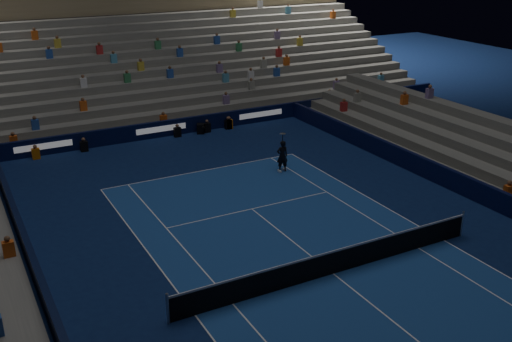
% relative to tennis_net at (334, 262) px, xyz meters
% --- Properties ---
extents(ground, '(90.00, 90.00, 0.00)m').
position_rel_tennis_net_xyz_m(ground, '(0.00, 0.00, -0.50)').
color(ground, '#0C1B48').
rests_on(ground, ground).
extents(court_surface, '(10.97, 23.77, 0.01)m').
position_rel_tennis_net_xyz_m(court_surface, '(0.00, 0.00, -0.50)').
color(court_surface, navy).
rests_on(court_surface, ground).
extents(sponsor_barrier_far, '(44.00, 0.25, 1.00)m').
position_rel_tennis_net_xyz_m(sponsor_barrier_far, '(0.00, 18.50, -0.00)').
color(sponsor_barrier_far, black).
rests_on(sponsor_barrier_far, ground).
extents(sponsor_barrier_west, '(0.25, 37.00, 1.00)m').
position_rel_tennis_net_xyz_m(sponsor_barrier_west, '(-9.70, 0.00, -0.00)').
color(sponsor_barrier_west, black).
rests_on(sponsor_barrier_west, ground).
extents(grandstand_main, '(44.00, 15.20, 11.20)m').
position_rel_tennis_net_xyz_m(grandstand_main, '(0.00, 27.90, 2.87)').
color(grandstand_main, slate).
rests_on(grandstand_main, ground).
extents(tennis_net, '(12.90, 0.10, 1.10)m').
position_rel_tennis_net_xyz_m(tennis_net, '(0.00, 0.00, 0.00)').
color(tennis_net, '#B2B2B7').
rests_on(tennis_net, ground).
extents(tennis_player, '(0.67, 0.49, 1.70)m').
position_rel_tennis_net_xyz_m(tennis_player, '(3.63, 9.86, 0.35)').
color(tennis_player, black).
rests_on(tennis_player, ground).
extents(broadcast_camera, '(0.63, 0.99, 0.61)m').
position_rel_tennis_net_xyz_m(broadcast_camera, '(2.46, 17.98, -0.19)').
color(broadcast_camera, black).
rests_on(broadcast_camera, ground).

